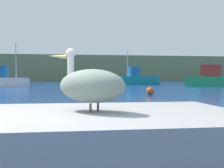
# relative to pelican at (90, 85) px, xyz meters

# --- Properties ---
(hillside_backdrop) EXTENTS (140.00, 14.94, 8.33)m
(hillside_backdrop) POSITION_rel_pelican_xyz_m (-0.92, 78.15, 3.17)
(hillside_backdrop) COLOR #6B7A51
(hillside_backdrop) RESTS_ON ground
(pier_dock) EXTENTS (3.95, 2.22, 0.65)m
(pier_dock) POSITION_rel_pelican_xyz_m (0.01, -0.01, -0.67)
(pier_dock) COLOR gray
(pier_dock) RESTS_ON ground
(pelican) EXTENTS (1.17, 0.98, 0.85)m
(pelican) POSITION_rel_pelican_xyz_m (0.00, 0.00, 0.00)
(pelican) COLOR gray
(pelican) RESTS_ON pier_dock
(fishing_boat_green) EXTENTS (7.94, 5.65, 4.93)m
(fishing_boat_green) POSITION_rel_pelican_xyz_m (17.50, 26.81, -0.01)
(fishing_boat_green) COLOR #1E8C4C
(fishing_boat_green) RESTS_ON ground
(fishing_boat_teal) EXTENTS (6.82, 3.03, 5.54)m
(fishing_boat_teal) POSITION_rel_pelican_xyz_m (8.86, 35.20, -0.02)
(fishing_boat_teal) COLOR teal
(fishing_boat_teal) RESTS_ON ground
(mooring_buoy) EXTENTS (0.50, 0.50, 0.50)m
(mooring_buoy) POSITION_rel_pelican_xyz_m (4.26, 11.93, -0.74)
(mooring_buoy) COLOR #E54C19
(mooring_buoy) RESTS_ON ground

